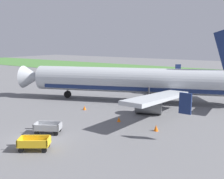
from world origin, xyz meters
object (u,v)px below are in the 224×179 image
at_px(airplane, 140,81).
at_px(traffic_cone_by_carts, 84,108).
at_px(baggage_cart_nearest, 34,143).
at_px(traffic_cone_near_plane, 119,119).
at_px(traffic_cone_mid_apron, 156,128).
at_px(baggage_cart_second_in_row, 48,128).

relative_size(airplane, traffic_cone_by_carts, 64.74).
distance_m(baggage_cart_nearest, traffic_cone_near_plane, 10.60).
xyz_separation_m(airplane, baggage_cart_nearest, (1.11, -20.82, -2.45)).
xyz_separation_m(airplane, traffic_cone_by_carts, (-3.71, -8.49, -2.77)).
bearing_deg(traffic_cone_by_carts, traffic_cone_mid_apron, -12.04).
bearing_deg(traffic_cone_mid_apron, baggage_cart_second_in_row, -142.37).
xyz_separation_m(traffic_cone_near_plane, traffic_cone_mid_apron, (4.75, -0.54, 0.04)).
height_order(airplane, traffic_cone_near_plane, airplane).
height_order(baggage_cart_nearest, baggage_cart_second_in_row, same).
relative_size(baggage_cart_second_in_row, traffic_cone_near_plane, 6.28).
relative_size(baggage_cart_second_in_row, traffic_cone_mid_apron, 5.56).
relative_size(baggage_cart_second_in_row, traffic_cone_by_carts, 6.17).
distance_m(traffic_cone_near_plane, traffic_cone_mid_apron, 4.78).
bearing_deg(traffic_cone_mid_apron, airplane, 124.69).
relative_size(traffic_cone_near_plane, traffic_cone_mid_apron, 0.89).
bearing_deg(traffic_cone_near_plane, traffic_cone_mid_apron, -6.47).
bearing_deg(airplane, baggage_cart_second_in_row, -93.07).
bearing_deg(baggage_cart_nearest, traffic_cone_by_carts, 111.35).
bearing_deg(traffic_cone_mid_apron, baggage_cart_nearest, -122.91).
bearing_deg(traffic_cone_by_carts, traffic_cone_near_plane, -15.97).
height_order(airplane, traffic_cone_mid_apron, airplane).
bearing_deg(baggage_cart_nearest, traffic_cone_near_plane, 80.89).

